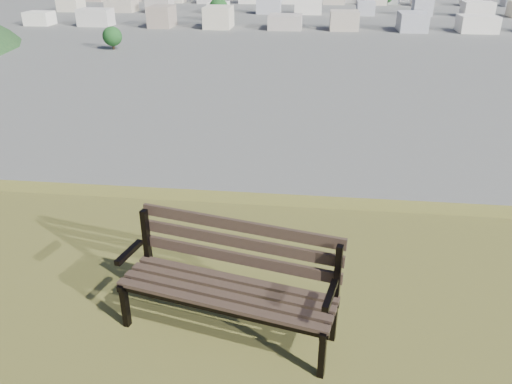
# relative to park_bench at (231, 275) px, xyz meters

# --- Properties ---
(park_bench) EXTENTS (1.77, 0.91, 0.89)m
(park_bench) POSITION_rel_park_bench_xyz_m (0.00, 0.00, 0.00)
(park_bench) COLOR #3D2B23
(park_bench) RESTS_ON hilltop_mesa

